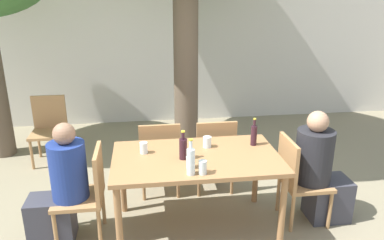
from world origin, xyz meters
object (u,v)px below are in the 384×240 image
at_px(drinking_glass_3, 144,148).
at_px(person_seated_0, 61,190).
at_px(wine_bottle_1, 183,148).
at_px(patio_chair_4, 49,126).
at_px(patio_chair_1, 297,176).
at_px(wine_bottle_0, 254,135).
at_px(patio_chair_0, 88,190).
at_px(patio_chair_3, 214,152).
at_px(drinking_glass_2, 207,142).
at_px(dining_table_front, 196,164).
at_px(drinking_glass_0, 203,167).
at_px(drinking_glass_1, 190,162).
at_px(water_bottle_2, 191,161).
at_px(patio_chair_2, 160,155).
at_px(person_seated_1, 320,172).

bearing_deg(drinking_glass_3, person_seated_0, -170.02).
bearing_deg(wine_bottle_1, patio_chair_4, 130.72).
bearing_deg(patio_chair_4, patio_chair_1, -33.78).
bearing_deg(drinking_glass_3, wine_bottle_1, -26.12).
bearing_deg(wine_bottle_0, patio_chair_0, -173.27).
xyz_separation_m(patio_chair_3, drinking_glass_2, (-0.17, -0.49, 0.33)).
bearing_deg(wine_bottle_1, person_seated_0, 178.00).
distance_m(dining_table_front, patio_chair_3, 0.78).
bearing_deg(patio_chair_1, patio_chair_0, 90.00).
xyz_separation_m(drinking_glass_0, drinking_glass_2, (0.13, 0.55, -0.01)).
xyz_separation_m(patio_chair_3, wine_bottle_1, (-0.43, -0.73, 0.38)).
relative_size(wine_bottle_1, drinking_glass_1, 2.62).
height_order(person_seated_0, water_bottle_2, person_seated_0).
distance_m(dining_table_front, patio_chair_4, 2.53).
bearing_deg(drinking_glass_1, patio_chair_2, 103.54).
xyz_separation_m(patio_chair_2, drinking_glass_1, (0.22, -0.92, 0.32)).
bearing_deg(patio_chair_4, patio_chair_2, -38.68).
distance_m(person_seated_0, person_seated_1, 2.47).
bearing_deg(drinking_glass_1, dining_table_front, 69.41).
height_order(drinking_glass_0, drinking_glass_1, drinking_glass_0).
relative_size(patio_chair_3, person_seated_0, 0.77).
bearing_deg(patio_chair_1, dining_table_front, 90.00).
relative_size(patio_chair_0, water_bottle_2, 2.80).
height_order(wine_bottle_1, water_bottle_2, water_bottle_2).
height_order(water_bottle_2, drinking_glass_0, water_bottle_2).
bearing_deg(patio_chair_3, drinking_glass_1, 66.75).
distance_m(patio_chair_0, drinking_glass_2, 1.20).
bearing_deg(patio_chair_2, person_seated_0, 36.44).
distance_m(patio_chair_0, drinking_glass_3, 0.63).
bearing_deg(patio_chair_1, drinking_glass_1, 101.97).
bearing_deg(patio_chair_0, drinking_glass_1, 75.84).
bearing_deg(patio_chair_1, person_seated_1, -90.00).
distance_m(wine_bottle_1, drinking_glass_3, 0.40).
xyz_separation_m(patio_chair_3, drinking_glass_1, (-0.39, -0.92, 0.32)).
relative_size(wine_bottle_1, drinking_glass_2, 2.54).
bearing_deg(patio_chair_1, patio_chair_3, 45.25).
xyz_separation_m(patio_chair_3, wine_bottle_0, (0.29, -0.50, 0.38)).
xyz_separation_m(dining_table_front, patio_chair_3, (0.31, 0.69, -0.19)).
bearing_deg(water_bottle_2, patio_chair_2, 101.47).
distance_m(drinking_glass_2, drinking_glass_3, 0.62).
distance_m(wine_bottle_1, drinking_glass_2, 0.36).
bearing_deg(patio_chair_4, person_seated_0, -74.84).
height_order(wine_bottle_0, drinking_glass_1, wine_bottle_0).
relative_size(patio_chair_2, patio_chair_3, 1.00).
relative_size(patio_chair_4, wine_bottle_0, 3.18).
bearing_deg(patio_chair_3, drinking_glass_2, 70.58).
bearing_deg(wine_bottle_1, wine_bottle_0, 17.47).
bearing_deg(patio_chair_0, person_seated_0, -90.00).
bearing_deg(drinking_glass_1, patio_chair_1, 11.97).
relative_size(drinking_glass_2, drinking_glass_3, 0.99).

